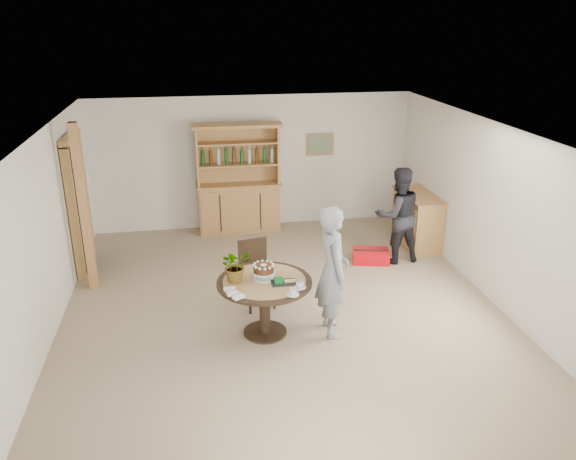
{
  "coord_description": "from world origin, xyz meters",
  "views": [
    {
      "loc": [
        -1.12,
        -6.81,
        3.87
      ],
      "look_at": [
        0.14,
        0.39,
        1.05
      ],
      "focal_mm": 35.0,
      "sensor_mm": 36.0,
      "label": 1
    }
  ],
  "objects_px": {
    "dining_chair": "(255,269)",
    "hutch": "(239,196)",
    "sideboard": "(417,219)",
    "red_suitcase": "(371,256)",
    "dining_table": "(265,291)",
    "teen_boy": "(333,271)",
    "adult_person": "(398,215)"
  },
  "relations": [
    {
      "from": "dining_chair",
      "to": "red_suitcase",
      "type": "xyz_separation_m",
      "value": [
        2.06,
        1.1,
        -0.43
      ]
    },
    {
      "from": "sideboard",
      "to": "dining_table",
      "type": "height_order",
      "value": "sideboard"
    },
    {
      "from": "dining_table",
      "to": "hutch",
      "type": "bearing_deg",
      "value": 89.62
    },
    {
      "from": "hutch",
      "to": "teen_boy",
      "type": "height_order",
      "value": "hutch"
    },
    {
      "from": "hutch",
      "to": "dining_chair",
      "type": "xyz_separation_m",
      "value": [
        -0.04,
        -2.95,
        -0.15
      ]
    },
    {
      "from": "red_suitcase",
      "to": "hutch",
      "type": "bearing_deg",
      "value": 150.98
    },
    {
      "from": "hutch",
      "to": "teen_boy",
      "type": "xyz_separation_m",
      "value": [
        0.83,
        -3.88,
        0.17
      ]
    },
    {
      "from": "dining_chair",
      "to": "red_suitcase",
      "type": "height_order",
      "value": "dining_chair"
    },
    {
      "from": "dining_table",
      "to": "adult_person",
      "type": "height_order",
      "value": "adult_person"
    },
    {
      "from": "dining_table",
      "to": "dining_chair",
      "type": "relative_size",
      "value": 1.27
    },
    {
      "from": "hutch",
      "to": "dining_chair",
      "type": "height_order",
      "value": "hutch"
    },
    {
      "from": "sideboard",
      "to": "red_suitcase",
      "type": "bearing_deg",
      "value": -149.38
    },
    {
      "from": "sideboard",
      "to": "red_suitcase",
      "type": "distance_m",
      "value": 1.25
    },
    {
      "from": "dining_chair",
      "to": "teen_boy",
      "type": "height_order",
      "value": "teen_boy"
    },
    {
      "from": "teen_boy",
      "to": "red_suitcase",
      "type": "xyz_separation_m",
      "value": [
        1.19,
        2.03,
        -0.76
      ]
    },
    {
      "from": "sideboard",
      "to": "dining_table",
      "type": "relative_size",
      "value": 1.05
    },
    {
      "from": "adult_person",
      "to": "red_suitcase",
      "type": "relative_size",
      "value": 2.37
    },
    {
      "from": "hutch",
      "to": "red_suitcase",
      "type": "xyz_separation_m",
      "value": [
        2.01,
        -1.85,
        -0.59
      ]
    },
    {
      "from": "teen_boy",
      "to": "adult_person",
      "type": "xyz_separation_m",
      "value": [
        1.6,
        2.01,
        -0.06
      ]
    },
    {
      "from": "dining_table",
      "to": "dining_chair",
      "type": "distance_m",
      "value": 0.83
    },
    {
      "from": "hutch",
      "to": "dining_table",
      "type": "distance_m",
      "value": 3.78
    },
    {
      "from": "sideboard",
      "to": "red_suitcase",
      "type": "xyz_separation_m",
      "value": [
        -1.03,
        -0.61,
        -0.37
      ]
    },
    {
      "from": "hutch",
      "to": "dining_chair",
      "type": "bearing_deg",
      "value": -90.83
    },
    {
      "from": "dining_table",
      "to": "dining_chair",
      "type": "xyz_separation_m",
      "value": [
        -0.02,
        0.83,
        -0.07
      ]
    },
    {
      "from": "hutch",
      "to": "dining_table",
      "type": "xyz_separation_m",
      "value": [
        -0.02,
        -3.78,
        -0.08
      ]
    },
    {
      "from": "dining_table",
      "to": "teen_boy",
      "type": "bearing_deg",
      "value": -6.71
    },
    {
      "from": "dining_chair",
      "to": "teen_boy",
      "type": "relative_size",
      "value": 0.55
    },
    {
      "from": "teen_boy",
      "to": "dining_chair",
      "type": "bearing_deg",
      "value": 42.88
    },
    {
      "from": "sideboard",
      "to": "adult_person",
      "type": "xyz_separation_m",
      "value": [
        -0.61,
        -0.63,
        0.33
      ]
    },
    {
      "from": "dining_table",
      "to": "dining_chair",
      "type": "height_order",
      "value": "dining_chair"
    },
    {
      "from": "dining_chair",
      "to": "hutch",
      "type": "bearing_deg",
      "value": 76.11
    },
    {
      "from": "hutch",
      "to": "red_suitcase",
      "type": "relative_size",
      "value": 3.01
    }
  ]
}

